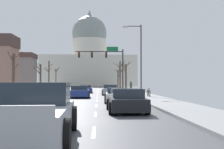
{
  "coord_description": "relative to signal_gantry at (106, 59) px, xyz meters",
  "views": [
    {
      "loc": [
        3.66,
        -33.5,
        1.58
      ],
      "look_at": [
        6.78,
        36.56,
        3.34
      ],
      "focal_mm": 47.62,
      "sensor_mm": 36.0,
      "label": 1
    }
  ],
  "objects": [
    {
      "name": "ground",
      "position": [
        -4.84,
        -14.98,
        -5.33
      ],
      "size": [
        20.0,
        180.0,
        0.2
      ],
      "color": "#4A4A4F"
    },
    {
      "name": "signal_gantry",
      "position": [
        0.0,
        0.0,
        0.0
      ],
      "size": [
        7.91,
        0.41,
        7.22
      ],
      "color": "#28282D",
      "rests_on": "ground"
    },
    {
      "name": "street_lamp_right",
      "position": [
        3.1,
        -16.83,
        -0.72
      ],
      "size": [
        2.06,
        0.24,
        7.59
      ],
      "color": "#333338",
      "rests_on": "ground"
    },
    {
      "name": "capitol_building",
      "position": [
        -4.84,
        66.61,
        4.14
      ],
      "size": [
        34.74,
        21.74,
        29.62
      ],
      "color": "beige",
      "rests_on": "ground"
    },
    {
      "name": "sedan_near_00",
      "position": [
        -3.14,
        -4.9,
        -4.81
      ],
      "size": [
        2.13,
        4.66,
        1.14
      ],
      "color": "navy",
      "rests_on": "ground"
    },
    {
      "name": "sedan_near_01",
      "position": [
        0.2,
        -12.38,
        -4.75
      ],
      "size": [
        2.08,
        4.3,
        1.26
      ],
      "color": "#9EA3A8",
      "rests_on": "ground"
    },
    {
      "name": "sedan_near_02",
      "position": [
        -3.11,
        -18.42,
        -4.78
      ],
      "size": [
        2.15,
        4.39,
        1.21
      ],
      "color": "navy",
      "rests_on": "ground"
    },
    {
      "name": "sedan_near_03",
      "position": [
        0.28,
        -25.58,
        -4.82
      ],
      "size": [
        2.14,
        4.66,
        1.13
      ],
      "color": "silver",
      "rests_on": "ground"
    },
    {
      "name": "sedan_near_04",
      "position": [
        0.27,
        -32.97,
        -4.77
      ],
      "size": [
        2.04,
        4.22,
        1.23
      ],
      "color": "black",
      "rests_on": "ground"
    },
    {
      "name": "pickup_truck_near_05",
      "position": [
        -2.96,
        -40.25,
        -4.65
      ],
      "size": [
        2.34,
        5.47,
        1.57
      ],
      "color": "#ADB2B7",
      "rests_on": "ground"
    },
    {
      "name": "sedan_oncoming_00",
      "position": [
        -10.03,
        6.56,
        -4.76
      ],
      "size": [
        2.06,
        4.52,
        1.22
      ],
      "color": "silver",
      "rests_on": "ground"
    },
    {
      "name": "sedan_oncoming_01",
      "position": [
        -9.88,
        18.27,
        -4.79
      ],
      "size": [
        2.17,
        4.38,
        1.19
      ],
      "color": "navy",
      "rests_on": "ground"
    },
    {
      "name": "flank_building_01",
      "position": [
        -22.63,
        29.9,
        -0.8
      ],
      "size": [
        9.45,
        7.48,
        9.02
      ],
      "color": "slate",
      "rests_on": "ground"
    },
    {
      "name": "bare_tree_00",
      "position": [
        3.51,
        23.38,
        -2.76
      ],
      "size": [
        1.73,
        2.28,
        4.67
      ],
      "color": "#4C3D2D",
      "rests_on": "ground"
    },
    {
      "name": "bare_tree_01",
      "position": [
        -12.87,
        -7.35,
        -2.3
      ],
      "size": [
        2.22,
        2.5,
        5.58
      ],
      "color": "#4C3D2D",
      "rests_on": "ground"
    },
    {
      "name": "bare_tree_02",
      "position": [
        3.46,
        15.52,
        -2.32
      ],
      "size": [
        1.27,
        2.65,
        5.84
      ],
      "color": "#423328",
      "rests_on": "ground"
    },
    {
      "name": "bare_tree_03",
      "position": [
        -12.92,
        21.78,
        -1.84
      ],
      "size": [
        2.04,
        1.57,
        6.49
      ],
      "color": "#4C3D2D",
      "rests_on": "ground"
    },
    {
      "name": "bare_tree_04",
      "position": [
        3.77,
        5.41,
        -2.64
      ],
      "size": [
        1.68,
        2.25,
        5.3
      ],
      "color": "brown",
      "rests_on": "ground"
    },
    {
      "name": "bare_tree_05",
      "position": [
        -12.81,
        10.96,
        -2.51
      ],
      "size": [
        1.56,
        1.67,
        5.26
      ],
      "color": "#4C3D2D",
      "rests_on": "ground"
    },
    {
      "name": "bare_tree_06",
      "position": [
        3.06,
        10.44,
        -2.26
      ],
      "size": [
        2.42,
        1.9,
        5.58
      ],
      "color": "brown",
      "rests_on": "ground"
    },
    {
      "name": "bare_tree_07",
      "position": [
        -13.76,
        39.57,
        -2.18
      ],
      "size": [
        1.97,
        1.56,
        5.99
      ],
      "color": "brown",
      "rests_on": "ground"
    },
    {
      "name": "pedestrian_00",
      "position": [
        3.48,
        -5.64,
        -4.33
      ],
      "size": [
        0.35,
        0.34,
        1.6
      ],
      "color": "#4C4238",
      "rests_on": "ground"
    },
    {
      "name": "bicycle_parked",
      "position": [
        3.75,
        -19.3,
        -4.86
      ],
      "size": [
        0.12,
        1.77,
        0.85
      ],
      "color": "black",
      "rests_on": "ground"
    }
  ]
}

